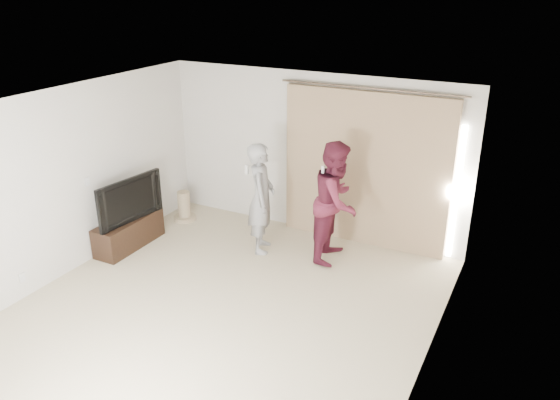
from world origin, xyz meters
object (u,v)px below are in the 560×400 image
(tv, at_px, (125,198))
(person_man, at_px, (261,198))
(person_woman, at_px, (336,202))
(tv_console, at_px, (129,232))

(tv, relative_size, person_man, 0.70)
(person_man, bearing_deg, person_woman, 14.05)
(tv_console, height_order, tv, tv)
(tv, bearing_deg, person_woman, -61.84)
(person_man, bearing_deg, tv_console, -155.86)
(person_man, height_order, person_woman, person_woman)
(tv, distance_m, person_man, 2.08)
(tv_console, xyz_separation_m, tv, (0.00, 0.00, 0.57))
(tv_console, distance_m, person_woman, 3.26)
(person_man, relative_size, person_woman, 0.94)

